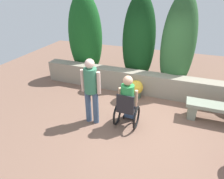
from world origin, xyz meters
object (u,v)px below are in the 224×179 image
at_px(person_in_wheelchair, 128,103).
at_px(flower_pot_terracotta_by_wall, 136,89).
at_px(stone_bench, 216,111).
at_px(person_standing_companion, 91,88).

distance_m(person_in_wheelchair, flower_pot_terracotta_by_wall, 1.46).
bearing_deg(stone_bench, person_in_wheelchair, -151.58).
relative_size(stone_bench, person_in_wheelchair, 1.09).
bearing_deg(flower_pot_terracotta_by_wall, person_in_wheelchair, -84.65).
xyz_separation_m(stone_bench, person_standing_companion, (-2.88, -1.06, 0.65)).
relative_size(person_standing_companion, flower_pot_terracotta_by_wall, 3.09).
height_order(stone_bench, person_standing_companion, person_standing_companion).
distance_m(person_standing_companion, flower_pot_terracotta_by_wall, 1.86).
relative_size(person_in_wheelchair, person_standing_companion, 0.81).
distance_m(person_in_wheelchair, person_standing_companion, 0.92).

